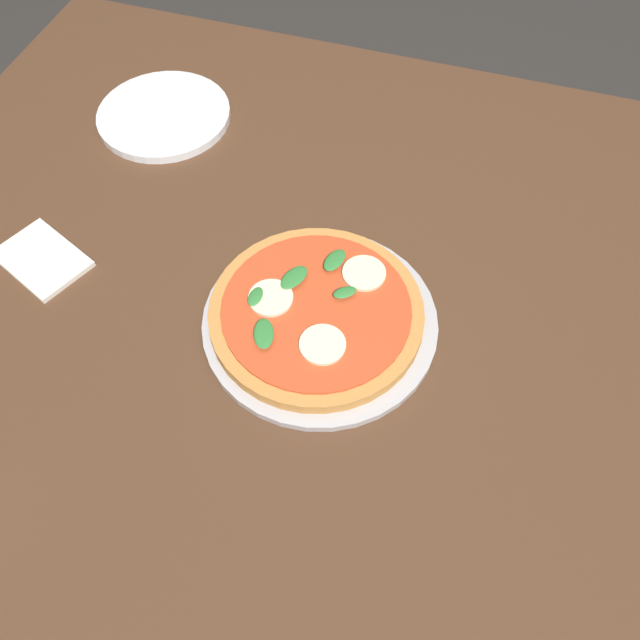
{
  "coord_description": "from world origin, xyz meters",
  "views": [
    {
      "loc": [
        -0.14,
        0.48,
        1.45
      ],
      "look_at": [
        0.01,
        0.02,
        0.72
      ],
      "focal_mm": 36.49,
      "sensor_mm": 36.0,
      "label": 1
    }
  ],
  "objects_px": {
    "serving_tray": "(320,322)",
    "plate_white": "(164,115)",
    "dining_table": "(330,341)",
    "napkin": "(42,259)",
    "pizza": "(316,312)"
  },
  "relations": [
    {
      "from": "dining_table",
      "to": "napkin",
      "type": "distance_m",
      "value": 0.43
    },
    {
      "from": "plate_white",
      "to": "serving_tray",
      "type": "bearing_deg",
      "value": 139.83
    },
    {
      "from": "serving_tray",
      "to": "pizza",
      "type": "distance_m",
      "value": 0.02
    },
    {
      "from": "plate_white",
      "to": "napkin",
      "type": "height_order",
      "value": "plate_white"
    },
    {
      "from": "dining_table",
      "to": "napkin",
      "type": "height_order",
      "value": "napkin"
    },
    {
      "from": "serving_tray",
      "to": "dining_table",
      "type": "bearing_deg",
      "value": -106.17
    },
    {
      "from": "serving_tray",
      "to": "pizza",
      "type": "relative_size",
      "value": 1.1
    },
    {
      "from": "serving_tray",
      "to": "plate_white",
      "type": "relative_size",
      "value": 1.4
    },
    {
      "from": "dining_table",
      "to": "plate_white",
      "type": "relative_size",
      "value": 6.43
    },
    {
      "from": "dining_table",
      "to": "pizza",
      "type": "distance_m",
      "value": 0.1
    },
    {
      "from": "dining_table",
      "to": "serving_tray",
      "type": "distance_m",
      "value": 0.09
    },
    {
      "from": "serving_tray",
      "to": "napkin",
      "type": "bearing_deg",
      "value": 2.32
    },
    {
      "from": "serving_tray",
      "to": "plate_white",
      "type": "bearing_deg",
      "value": -40.17
    },
    {
      "from": "dining_table",
      "to": "serving_tray",
      "type": "relative_size",
      "value": 4.59
    },
    {
      "from": "serving_tray",
      "to": "plate_white",
      "type": "height_order",
      "value": "plate_white"
    }
  ]
}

